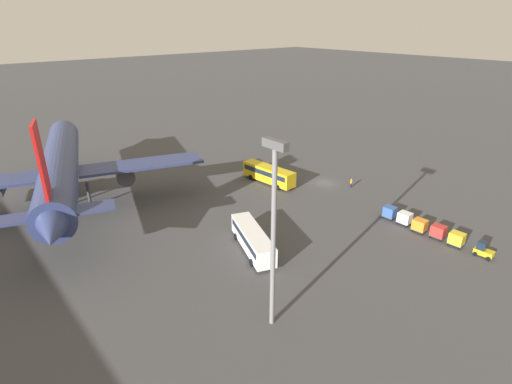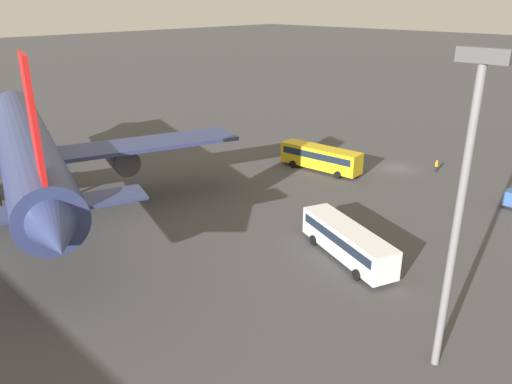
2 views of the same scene
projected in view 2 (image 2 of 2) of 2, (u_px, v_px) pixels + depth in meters
name	position (u px, v px, depth m)	size (l,w,h in m)	color
ground_plane	(396.00, 168.00, 70.72)	(600.00, 600.00, 0.00)	#424244
airplane	(27.00, 150.00, 54.15)	(53.33, 46.13, 19.10)	navy
shuttle_bus_near	(321.00, 157.00, 69.24)	(12.01, 3.76, 3.33)	gold
shuttle_bus_far	(347.00, 240.00, 45.64)	(11.82, 6.74, 3.12)	white
worker_person	(436.00, 166.00, 68.84)	(0.38, 0.38, 1.74)	#1E1E2D
light_pole	(462.00, 192.00, 28.62)	(2.80, 0.70, 20.17)	slate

